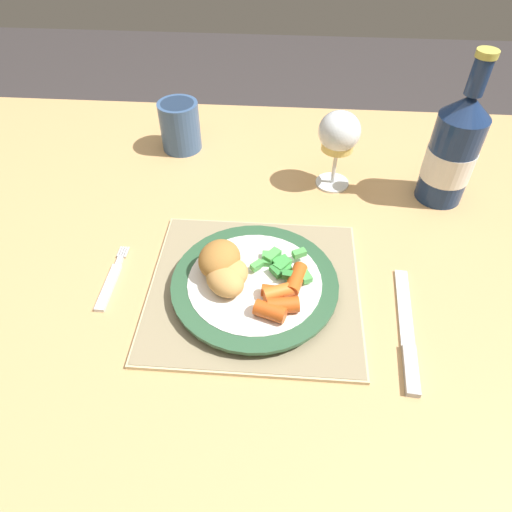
{
  "coord_description": "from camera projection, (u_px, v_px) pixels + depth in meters",
  "views": [
    {
      "loc": [
        0.09,
        -0.52,
        1.25
      ],
      "look_at": [
        0.06,
        -0.06,
        0.78
      ],
      "focal_mm": 32.0,
      "sensor_mm": 36.0,
      "label": 1
    }
  ],
  "objects": [
    {
      "name": "bottle",
      "position": [
        453.0,
        151.0,
        0.75
      ],
      "size": [
        0.08,
        0.08,
        0.26
      ],
      "color": "navy",
      "rests_on": "dining_table"
    },
    {
      "name": "ground_plane",
      "position": [
        236.0,
        438.0,
        1.26
      ],
      "size": [
        6.0,
        6.0,
        0.0
      ],
      "primitive_type": "plane",
      "color": "#383333"
    },
    {
      "name": "dining_table",
      "position": [
        225.0,
        279.0,
        0.79
      ],
      "size": [
        1.44,
        0.93,
        0.74
      ],
      "color": "tan",
      "rests_on": "ground"
    },
    {
      "name": "placemat",
      "position": [
        254.0,
        288.0,
        0.66
      ],
      "size": [
        0.3,
        0.28,
        0.01
      ],
      "color": "#CCB789",
      "rests_on": "dining_table"
    },
    {
      "name": "green_beans_pile",
      "position": [
        284.0,
        267.0,
        0.65
      ],
      "size": [
        0.09,
        0.06,
        0.02
      ],
      "color": "#4CA84C",
      "rests_on": "dinner_plate"
    },
    {
      "name": "wine_glass",
      "position": [
        339.0,
        135.0,
        0.77
      ],
      "size": [
        0.07,
        0.07,
        0.14
      ],
      "color": "silver",
      "rests_on": "dining_table"
    },
    {
      "name": "glazed_carrots",
      "position": [
        282.0,
        296.0,
        0.61
      ],
      "size": [
        0.07,
        0.1,
        0.02
      ],
      "color": "#CC5119",
      "rests_on": "dinner_plate"
    },
    {
      "name": "fork",
      "position": [
        111.0,
        282.0,
        0.67
      ],
      "size": [
        0.02,
        0.13,
        0.01
      ],
      "color": "silver",
      "rests_on": "dining_table"
    },
    {
      "name": "breaded_croquettes",
      "position": [
        223.0,
        268.0,
        0.63
      ],
      "size": [
        0.09,
        0.11,
        0.05
      ],
      "color": "#A87033",
      "rests_on": "dinner_plate"
    },
    {
      "name": "drinking_cup",
      "position": [
        180.0,
        125.0,
        0.89
      ],
      "size": [
        0.08,
        0.08,
        0.1
      ],
      "color": "#385684",
      "rests_on": "dining_table"
    },
    {
      "name": "dinner_plate",
      "position": [
        255.0,
        285.0,
        0.65
      ],
      "size": [
        0.24,
        0.24,
        0.02
      ],
      "color": "white",
      "rests_on": "placemat"
    },
    {
      "name": "table_knife",
      "position": [
        407.0,
        338.0,
        0.6
      ],
      "size": [
        0.03,
        0.21,
        0.01
      ],
      "color": "silver",
      "rests_on": "dining_table"
    }
  ]
}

